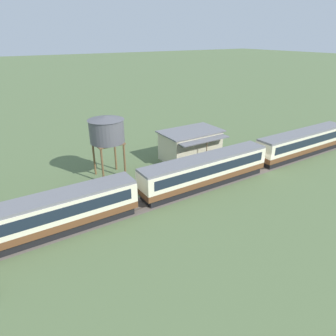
{
  "coord_description": "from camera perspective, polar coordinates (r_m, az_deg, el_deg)",
  "views": [
    {
      "loc": [
        -34.19,
        -27.23,
        18.88
      ],
      "look_at": [
        -14.54,
        3.69,
        2.44
      ],
      "focal_mm": 32.0,
      "sensor_mm": 36.0,
      "label": 1
    }
  ],
  "objects": [
    {
      "name": "passenger_train",
      "position": [
        35.31,
        -5.6,
        -3.9
      ],
      "size": [
        81.7,
        3.24,
        4.19
      ],
      "color": "brown",
      "rests_on": "ground_plane"
    },
    {
      "name": "station_building",
      "position": [
        48.91,
        4.3,
        4.45
      ],
      "size": [
        9.75,
        7.29,
        4.79
      ],
      "color": "beige",
      "rests_on": "ground_plane"
    },
    {
      "name": "ground_plane",
      "position": [
        47.61,
        17.42,
        -0.36
      ],
      "size": [
        600.0,
        600.0,
        0.0
      ],
      "primitive_type": "plane",
      "color": "#566B42"
    },
    {
      "name": "water_tower",
      "position": [
        41.97,
        -11.62,
        7.1
      ],
      "size": [
        4.98,
        4.98,
        8.86
      ],
      "color": "brown",
      "rests_on": "ground_plane"
    },
    {
      "name": "railway_track",
      "position": [
        35.14,
        -11.33,
        -8.84
      ],
      "size": [
        153.86,
        3.6,
        0.04
      ],
      "color": "#665B51",
      "rests_on": "ground_plane"
    }
  ]
}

